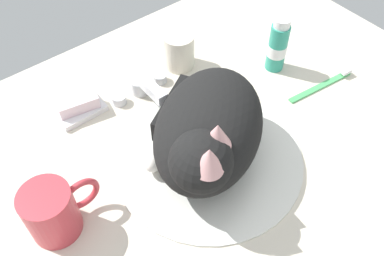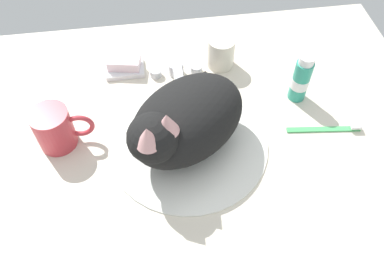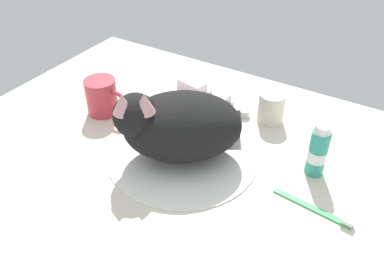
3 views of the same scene
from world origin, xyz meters
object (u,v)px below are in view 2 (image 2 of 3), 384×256
(faucet, at_px, (177,70))
(soap_bar, at_px, (124,63))
(coffee_mug, at_px, (55,129))
(toothpaste_bottle, at_px, (301,79))
(rinse_cup, at_px, (221,53))
(toothbrush, at_px, (328,128))
(cat, at_px, (183,121))

(faucet, bearing_deg, soap_bar, 161.28)
(coffee_mug, distance_m, toothpaste_bottle, 0.53)
(faucet, distance_m, rinse_cup, 0.11)
(faucet, xyz_separation_m, toothbrush, (0.30, -0.20, -0.02))
(soap_bar, bearing_deg, toothbrush, -30.06)
(rinse_cup, bearing_deg, coffee_mug, -153.77)
(rinse_cup, distance_m, soap_bar, 0.23)
(coffee_mug, relative_size, toothpaste_bottle, 0.99)
(faucet, distance_m, cat, 0.21)
(soap_bar, bearing_deg, rinse_cup, -2.87)
(soap_bar, bearing_deg, faucet, -18.72)
(faucet, relative_size, soap_bar, 1.66)
(toothbrush, bearing_deg, soap_bar, 149.94)
(toothbrush, bearing_deg, toothpaste_bottle, 110.68)
(cat, height_order, toothpaste_bottle, cat)
(faucet, bearing_deg, cat, -92.86)
(faucet, xyz_separation_m, coffee_mug, (-0.26, -0.15, 0.02))
(coffee_mug, height_order, toothbrush, coffee_mug)
(faucet, height_order, coffee_mug, coffee_mug)
(coffee_mug, height_order, soap_bar, coffee_mug)
(toothpaste_bottle, bearing_deg, coffee_mug, -174.13)
(faucet, height_order, rinse_cup, rinse_cup)
(toothpaste_bottle, bearing_deg, rinse_cup, 139.47)
(faucet, distance_m, coffee_mug, 0.30)
(faucet, height_order, toothbrush, faucet)
(rinse_cup, xyz_separation_m, toothbrush, (0.19, -0.23, -0.03))
(cat, bearing_deg, rinse_cup, 62.47)
(toothpaste_bottle, bearing_deg, soap_bar, 159.76)
(faucet, height_order, soap_bar, faucet)
(toothbrush, bearing_deg, faucet, 145.98)
(coffee_mug, distance_m, soap_bar, 0.24)
(cat, relative_size, rinse_cup, 4.00)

